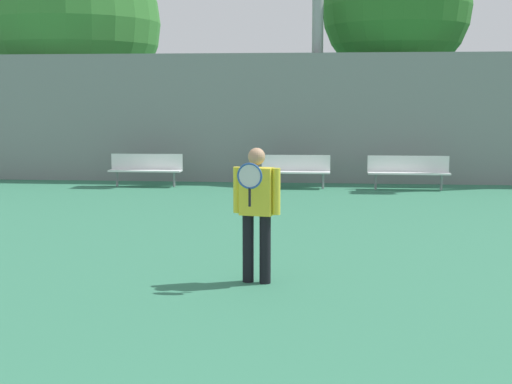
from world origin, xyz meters
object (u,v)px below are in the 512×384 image
(tennis_player, at_px, (256,206))
(bench_by_gate, at_px, (146,167))
(tree_dark_dense, at_px, (396,9))
(bench_adjacent_court, at_px, (296,168))
(tree_green_tall, at_px, (74,23))
(bench_courtside_far, at_px, (408,169))
(light_pole_far_right, at_px, (318,4))

(tennis_player, bearing_deg, bench_by_gate, 123.55)
(tennis_player, distance_m, tree_dark_dense, 13.50)
(bench_adjacent_court, relative_size, bench_by_gate, 0.93)
(bench_adjacent_court, height_order, tree_green_tall, tree_green_tall)
(bench_by_gate, bearing_deg, bench_courtside_far, 0.00)
(tree_dark_dense, bearing_deg, tree_green_tall, 174.81)
(tree_green_tall, bearing_deg, bench_courtside_far, -22.60)
(bench_courtside_far, bearing_deg, tennis_player, -107.29)
(bench_adjacent_court, distance_m, light_pole_far_right, 4.63)
(bench_adjacent_court, bearing_deg, tree_green_tall, 149.86)
(bench_by_gate, distance_m, light_pole_far_right, 6.34)
(bench_by_gate, height_order, tree_green_tall, tree_green_tall)
(tennis_player, relative_size, bench_adjacent_court, 0.96)
(bench_adjacent_court, bearing_deg, tennis_player, -90.65)
(light_pole_far_right, relative_size, tree_dark_dense, 1.21)
(tree_green_tall, height_order, tree_dark_dense, tree_green_tall)
(tennis_player, height_order, light_pole_far_right, light_pole_far_right)
(bench_adjacent_court, xyz_separation_m, light_pole_far_right, (0.50, 1.71, 4.27))
(bench_courtside_far, xyz_separation_m, tree_green_tall, (-9.94, 4.14, 4.07))
(bench_by_gate, bearing_deg, light_pole_far_right, 21.43)
(bench_adjacent_court, relative_size, tree_dark_dense, 0.25)
(bench_by_gate, bearing_deg, tennis_player, -68.16)
(bench_courtside_far, height_order, bench_adjacent_court, same)
(tennis_player, xyz_separation_m, tree_green_tall, (-7.02, 13.52, 3.62))
(tennis_player, distance_m, tree_green_tall, 15.66)
(tennis_player, relative_size, light_pole_far_right, 0.20)
(bench_adjacent_court, relative_size, light_pole_far_right, 0.21)
(light_pole_far_right, bearing_deg, bench_courtside_far, -36.53)
(bench_adjacent_court, height_order, light_pole_far_right, light_pole_far_right)
(tennis_player, height_order, tree_green_tall, tree_green_tall)
(bench_courtside_far, distance_m, tree_green_tall, 11.51)
(bench_adjacent_court, distance_m, tree_dark_dense, 6.04)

